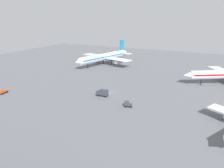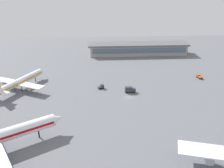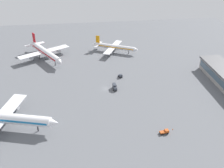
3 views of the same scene
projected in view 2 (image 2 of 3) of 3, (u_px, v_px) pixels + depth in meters
name	position (u px, v px, depth m)	size (l,w,h in m)	color
ground	(129.00, 97.00, 127.81)	(288.00, 288.00, 0.00)	slate
terminal_building	(138.00, 49.00, 198.53)	(79.12, 14.93, 8.81)	#9E9993
airplane_distant	(20.00, 82.00, 135.72)	(30.66, 36.80, 12.13)	white
baggage_tug	(101.00, 87.00, 137.50)	(3.63, 3.03, 2.30)	black
catering_truck	(130.00, 90.00, 132.55)	(5.70, 2.46, 3.30)	black
pushback_tractor	(199.00, 77.00, 152.09)	(2.70, 4.62, 1.90)	black
safety_cone_near_gate	(193.00, 75.00, 156.67)	(0.44, 0.44, 0.60)	#EA590C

